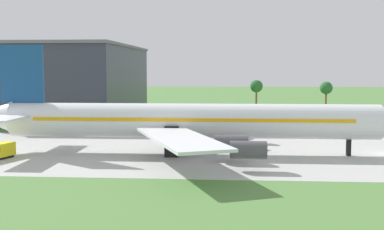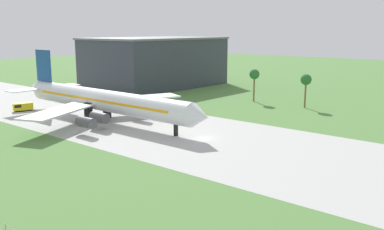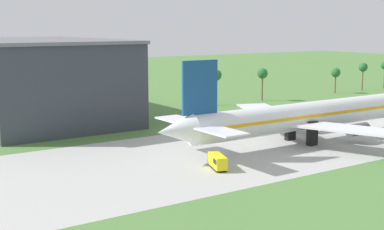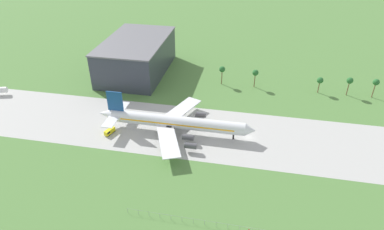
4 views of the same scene
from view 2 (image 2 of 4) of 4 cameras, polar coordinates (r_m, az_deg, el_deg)
name	(u,v)px [view 2 (image 2 of 4)]	position (r m, az deg, el deg)	size (l,w,h in m)	color
ground_plane	(205,139)	(102.13, 1.72, -3.15)	(600.00, 600.00, 0.00)	#517F3D
taxiway_strip	(205,138)	(102.13, 1.72, -3.15)	(320.00, 44.00, 0.02)	#B2B2AD
jet_airliner	(102,100)	(123.86, -11.96, 1.94)	(76.66, 54.01, 19.13)	white
baggage_tug	(22,107)	(145.71, -21.68, 1.01)	(3.87, 6.24, 2.61)	black
terminal_building	(156,62)	(194.37, -4.81, 7.04)	(36.72, 61.20, 21.91)	#333842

